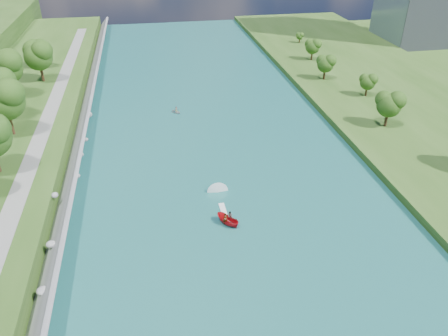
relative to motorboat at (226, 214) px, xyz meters
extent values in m
plane|color=#2D5119|center=(1.39, -6.38, -0.77)|extent=(260.00, 260.00, 0.00)
cube|color=#18565D|center=(1.39, 13.62, -0.72)|extent=(55.00, 240.00, 0.10)
cube|color=slate|center=(-24.46, 13.62, 1.03)|extent=(3.54, 236.00, 4.05)
ellipsoid|color=gray|center=(-24.60, -12.68, 1.43)|extent=(1.51, 1.40, 0.93)
ellipsoid|color=gray|center=(-24.85, -4.42, 1.65)|extent=(1.31, 1.13, 1.01)
ellipsoid|color=gray|center=(-25.71, 6.42, 2.45)|extent=(1.05, 1.14, 0.84)
ellipsoid|color=gray|center=(-23.65, 14.96, 0.44)|extent=(1.30, 1.07, 0.86)
ellipsoid|color=gray|center=(-23.60, 22.64, 0.47)|extent=(1.04, 1.06, 0.82)
ellipsoid|color=gray|center=(-23.57, 30.79, -0.47)|extent=(1.06, 1.30, 0.61)
ellipsoid|color=gray|center=(-23.69, 40.89, 0.65)|extent=(1.76, 1.72, 1.37)
ellipsoid|color=gray|center=(-23.94, 50.52, 1.06)|extent=(1.09, 1.11, 0.81)
cube|color=gray|center=(-31.11, 13.62, 2.78)|extent=(3.00, 200.00, 0.10)
ellipsoid|color=#1D4612|center=(-36.51, 29.33, 9.36)|extent=(7.95, 7.95, 13.25)
ellipsoid|color=#1D4612|center=(-40.98, 49.60, 9.37)|extent=(7.96, 7.96, 13.27)
ellipsoid|color=#1D4612|center=(-35.70, 59.34, 8.81)|extent=(7.29, 7.29, 12.15)
ellipsoid|color=#1D4612|center=(-38.08, 70.73, 7.34)|extent=(5.53, 5.53, 9.21)
ellipsoid|color=#1D4612|center=(38.78, 23.26, 5.32)|extent=(5.51, 5.51, 9.18)
ellipsoid|color=#1D4612|center=(42.51, 39.95, 4.06)|extent=(3.99, 3.99, 6.64)
ellipsoid|color=#1D4612|center=(36.92, 53.20, 4.68)|extent=(4.74, 4.74, 7.90)
ellipsoid|color=#1D4612|center=(39.55, 69.96, 4.52)|extent=(4.55, 4.55, 7.58)
ellipsoid|color=#1D4612|center=(42.24, 89.04, 2.78)|extent=(2.46, 2.46, 4.10)
imported|color=red|center=(-0.01, -1.61, 0.11)|extent=(3.69, 4.07, 1.55)
imported|color=#66605B|center=(-0.41, -2.01, 0.61)|extent=(0.76, 0.58, 1.86)
imported|color=#66605B|center=(0.49, -1.11, 0.46)|extent=(0.95, 0.94, 1.55)
cube|color=white|center=(-0.01, 1.39, -0.64)|extent=(0.90, 5.00, 0.06)
imported|color=gray|center=(-3.91, 41.34, -0.40)|extent=(3.02, 3.18, 0.54)
imported|color=#66605B|center=(-3.91, 41.34, 0.20)|extent=(0.61, 0.41, 1.24)
camera|label=1|loc=(-10.04, -52.96, 40.88)|focal=35.00mm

